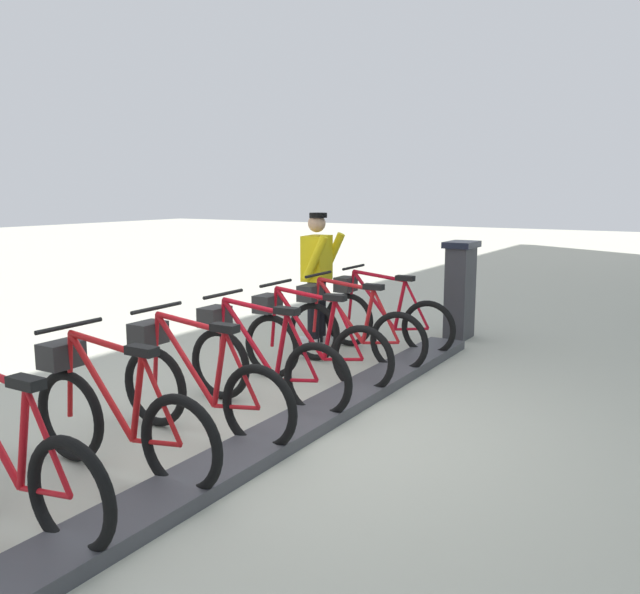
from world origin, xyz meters
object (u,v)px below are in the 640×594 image
Objects in this scene: bike_docked_4 at (196,384)px; payment_kiosk at (460,288)px; bike_docked_1 at (349,328)px; bike_docked_5 at (114,414)px; bike_docked_0 at (382,316)px; bike_docked_2 at (309,343)px; bike_docked_3 at (260,361)px; worker_near_rack at (317,273)px.

payment_kiosk is at bearing -97.36° from bike_docked_4.
payment_kiosk is at bearing -106.25° from bike_docked_1.
bike_docked_1 is 1.00× the size of bike_docked_5.
bike_docked_0 is at bearing 63.37° from payment_kiosk.
payment_kiosk is 0.74× the size of bike_docked_0.
bike_docked_4 is at bearing 82.64° from payment_kiosk.
bike_docked_2 is at bearing 90.00° from bike_docked_1.
payment_kiosk is 3.66m from bike_docked_3.
bike_docked_5 is (0.00, 2.46, 0.00)m from bike_docked_2.
bike_docked_2 is at bearing -90.00° from bike_docked_3.
payment_kiosk is 2.85m from bike_docked_2.
bike_docked_1 is 1.17m from worker_near_rack.
payment_kiosk is 1.30m from bike_docked_0.
bike_docked_5 is at bearing 101.80° from worker_near_rack.
bike_docked_1 is 3.28m from bike_docked_5.
bike_docked_1 is 2.46m from bike_docked_4.
bike_docked_4 is (0.00, 1.64, 0.00)m from bike_docked_2.
bike_docked_4 is 1.00× the size of bike_docked_5.
bike_docked_2 is 1.77m from worker_near_rack.
bike_docked_1 is at bearing -90.00° from bike_docked_5.
payment_kiosk is at bearing -101.61° from bike_docked_2.
bike_docked_4 is at bearing 90.00° from bike_docked_3.
bike_docked_3 is at bearing 90.00° from bike_docked_2.
bike_docked_0 is at bearing -90.00° from bike_docked_4.
bike_docked_3 and bike_docked_4 have the same top height.
bike_docked_4 is at bearing 90.00° from bike_docked_1.
bike_docked_0 is 1.00× the size of bike_docked_1.
bike_docked_0 is (0.57, 1.14, -0.24)m from payment_kiosk.
bike_docked_3 is (0.00, 1.64, 0.00)m from bike_docked_1.
bike_docked_5 is at bearing 90.00° from bike_docked_3.
bike_docked_5 is (0.00, 1.64, 0.00)m from bike_docked_3.
bike_docked_1 and bike_docked_4 have the same top height.
bike_docked_4 is at bearing 90.00° from bike_docked_0.
payment_kiosk is 0.74× the size of bike_docked_4.
bike_docked_1 is 0.82m from bike_docked_2.
bike_docked_5 is (0.00, 4.10, 0.00)m from bike_docked_0.
bike_docked_1 and bike_docked_2 have the same top height.
bike_docked_4 is at bearing 90.00° from bike_docked_2.
bike_docked_2 is 0.82m from bike_docked_3.
bike_docked_2 is at bearing 118.95° from worker_near_rack.
bike_docked_0 is 2.46m from bike_docked_3.
bike_docked_1 is 1.64m from bike_docked_3.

